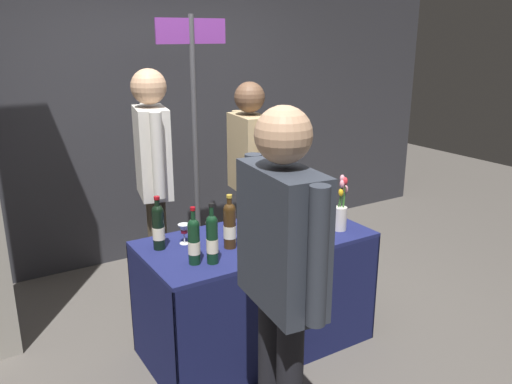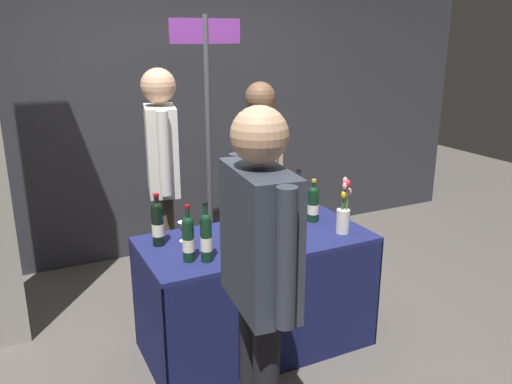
{
  "view_description": "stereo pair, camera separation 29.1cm",
  "coord_description": "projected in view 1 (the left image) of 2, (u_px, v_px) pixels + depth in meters",
  "views": [
    {
      "loc": [
        -1.61,
        -2.6,
        2.01
      ],
      "look_at": [
        0.0,
        0.0,
        1.07
      ],
      "focal_mm": 36.49,
      "sensor_mm": 36.0,
      "label": 1
    },
    {
      "loc": [
        -1.36,
        -2.74,
        2.01
      ],
      "look_at": [
        0.0,
        0.0,
        1.07
      ],
      "focal_mm": 36.49,
      "sensor_mm": 36.0,
      "label": 2
    }
  ],
  "objects": [
    {
      "name": "brochure_stand",
      "position": [
        273.0,
        211.0,
        3.53
      ],
      "size": [
        0.11,
        0.1,
        0.15
      ],
      "primitive_type": "cube",
      "rotation": [
        0.04,
        0.0,
        2.43
      ],
      "color": "silver",
      "rests_on": "tasting_table"
    },
    {
      "name": "vendor_assistant",
      "position": [
        154.0,
        170.0,
        3.7
      ],
      "size": [
        0.29,
        0.54,
        1.78
      ],
      "rotation": [
        0.0,
        0.0,
        -1.79
      ],
      "color": "#4C4233",
      "rests_on": "ground_plane"
    },
    {
      "name": "wine_glass_mid",
      "position": [
        247.0,
        227.0,
        3.19
      ],
      "size": [
        0.07,
        0.07,
        0.13
      ],
      "color": "silver",
      "rests_on": "tasting_table"
    },
    {
      "name": "back_partition",
      "position": [
        145.0,
        114.0,
        4.66
      ],
      "size": [
        6.73,
        0.12,
        2.63
      ],
      "primitive_type": "cube",
      "color": "#2D2D33",
      "rests_on": "ground_plane"
    },
    {
      "name": "vendor_presenter",
      "position": [
        250.0,
        169.0,
        4.01
      ],
      "size": [
        0.26,
        0.57,
        1.67
      ],
      "rotation": [
        0.0,
        0.0,
        -1.69
      ],
      "color": "#2D3347",
      "rests_on": "ground_plane"
    },
    {
      "name": "taster_foreground_right",
      "position": [
        281.0,
        263.0,
        2.24
      ],
      "size": [
        0.26,
        0.64,
        1.74
      ],
      "rotation": [
        0.0,
        0.0,
        1.46
      ],
      "color": "black",
      "rests_on": "ground_plane"
    },
    {
      "name": "display_bottle_2",
      "position": [
        308.0,
        202.0,
        3.57
      ],
      "size": [
        0.08,
        0.08,
        0.3
      ],
      "color": "black",
      "rests_on": "tasting_table"
    },
    {
      "name": "wine_glass_near_vendor",
      "position": [
        184.0,
        230.0,
        3.16
      ],
      "size": [
        0.07,
        0.07,
        0.13
      ],
      "color": "silver",
      "rests_on": "tasting_table"
    },
    {
      "name": "display_bottle_0",
      "position": [
        194.0,
        241.0,
        2.87
      ],
      "size": [
        0.07,
        0.07,
        0.33
      ],
      "color": "black",
      "rests_on": "tasting_table"
    },
    {
      "name": "booth_signpost",
      "position": [
        194.0,
        120.0,
        4.12
      ],
      "size": [
        0.58,
        0.04,
        2.15
      ],
      "color": "#47474C",
      "rests_on": "ground_plane"
    },
    {
      "name": "ground_plane",
      "position": [
        256.0,
        344.0,
        3.51
      ],
      "size": [
        12.0,
        12.0,
        0.0
      ],
      "primitive_type": "plane",
      "color": "#514C47"
    },
    {
      "name": "display_bottle_4",
      "position": [
        212.0,
        238.0,
        2.88
      ],
      "size": [
        0.07,
        0.07,
        0.35
      ],
      "color": "black",
      "rests_on": "tasting_table"
    },
    {
      "name": "featured_wine_bottle",
      "position": [
        254.0,
        207.0,
        3.41
      ],
      "size": [
        0.07,
        0.07,
        0.35
      ],
      "color": "#192333",
      "rests_on": "tasting_table"
    },
    {
      "name": "display_bottle_5",
      "position": [
        292.0,
        194.0,
        3.65
      ],
      "size": [
        0.08,
        0.08,
        0.34
      ],
      "color": "#192333",
      "rests_on": "tasting_table"
    },
    {
      "name": "display_bottle_1",
      "position": [
        158.0,
        226.0,
        3.07
      ],
      "size": [
        0.07,
        0.07,
        0.33
      ],
      "color": "black",
      "rests_on": "tasting_table"
    },
    {
      "name": "flower_vase",
      "position": [
        341.0,
        212.0,
        3.38
      ],
      "size": [
        0.1,
        0.09,
        0.38
      ],
      "color": "silver",
      "rests_on": "tasting_table"
    },
    {
      "name": "tasting_table",
      "position": [
        256.0,
        272.0,
        3.36
      ],
      "size": [
        1.45,
        0.73,
        0.77
      ],
      "color": "#191E51",
      "rests_on": "ground_plane"
    },
    {
      "name": "display_bottle_3",
      "position": [
        230.0,
        225.0,
        3.09
      ],
      "size": [
        0.08,
        0.08,
        0.33
      ],
      "color": "#38230F",
      "rests_on": "tasting_table"
    }
  ]
}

